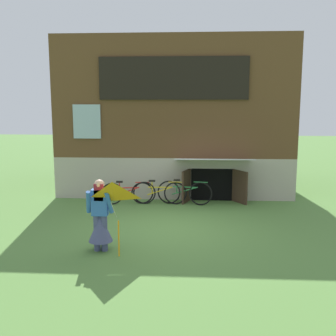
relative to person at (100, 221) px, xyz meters
The scene contains 7 objects.
ground_plane 2.30m from the person, 52.42° to the left, with size 60.00×60.00×0.00m, color #56843D.
log_house 7.53m from the person, 79.33° to the left, with size 7.97×5.89×5.34m.
person is the anchor object (origin of this frame).
kite 0.87m from the person, 53.46° to the right, with size 0.86×0.87×1.53m.
bicycle_green 4.49m from the person, 67.33° to the left, with size 1.74×0.30×0.80m.
bicycle_yellow 4.24m from the person, 77.08° to the left, with size 1.70×0.08×0.77m.
bicycle_red 4.06m from the person, 91.15° to the left, with size 1.64×0.33×0.75m.
Camera 1 is at (0.61, -9.96, 3.17)m, focal length 42.94 mm.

